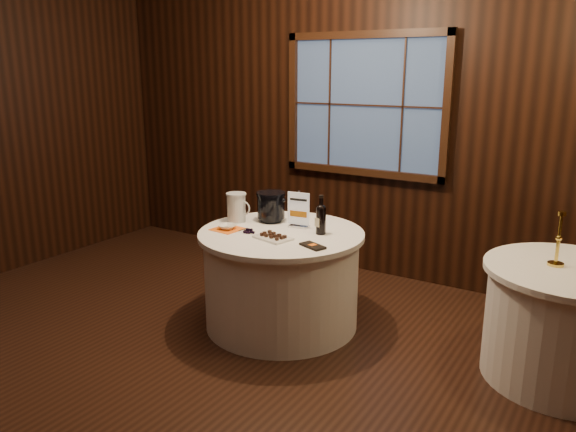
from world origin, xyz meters
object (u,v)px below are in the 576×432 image
Objects in this scene: port_bottle_left at (321,217)px; ice_bucket at (271,206)px; chocolate_box at (313,246)px; glass_pitcher at (237,207)px; cracker_bowl at (227,227)px; grape_bunch at (249,231)px; brass_candlestick at (558,246)px; chocolate_plate at (273,237)px; sign_stand at (299,215)px; side_table at (566,324)px; port_bottle_right at (321,217)px; main_table at (281,278)px.

port_bottle_left reaches higher than ice_bucket.
chocolate_box is 0.82× the size of glass_pitcher.
ice_bucket is at bearing 67.89° from cracker_bowl.
grape_bunch is (-0.58, 0.03, 0.01)m from chocolate_box.
brass_candlestick reaches higher than chocolate_box.
ice_bucket is at bearing 125.48° from chocolate_plate.
glass_pitcher is at bearing -175.55° from sign_stand.
glass_pitcher is (-2.47, -0.24, 0.50)m from side_table.
port_bottle_right reaches higher than glass_pitcher.
port_bottle_right is 1.24× the size of ice_bucket.
side_table is at bearing 38.70° from chocolate_box.
glass_pitcher is at bearing -147.57° from ice_bucket.
brass_candlestick reaches higher than glass_pitcher.
port_bottle_left is 0.99× the size of port_bottle_right.
port_bottle_left is 0.84× the size of brass_candlestick.
ice_bucket is 0.76m from chocolate_box.
grape_bunch is (0.05, -0.38, -0.11)m from ice_bucket.
sign_stand is 0.99× the size of port_bottle_left.
port_bottle_left is 1.54× the size of chocolate_box.
port_bottle_left reaches higher than main_table.
cracker_bowl is (-0.44, -0.35, -0.08)m from sign_stand.
ice_bucket reaches higher than chocolate_box.
grape_bunch is at bearing -167.83° from side_table.
port_bottle_right is (0.23, -0.07, 0.03)m from sign_stand.
port_bottle_left is at bearing -173.83° from brass_candlestick.
chocolate_plate is at bearing -98.02° from sign_stand.
port_bottle_right reaches higher than chocolate_plate.
sign_stand is at bearing 159.24° from port_bottle_left.
brass_candlestick reaches higher than port_bottle_right.
port_bottle_right reaches higher than chocolate_box.
sign_stand is 1.85m from brass_candlestick.
glass_pitcher is (-0.52, 0.25, 0.10)m from chocolate_plate.
sign_stand is at bearing 38.19° from cracker_bowl.
port_bottle_left is at bearing 119.97° from port_bottle_right.
sign_stand is (0.05, 0.17, 0.48)m from main_table.
glass_pitcher is 1.77× the size of cracker_bowl.
chocolate_box is at bearing -2.11° from chocolate_plate.
glass_pitcher is at bearing 176.98° from port_bottle_left.
cracker_bowl is (0.08, -0.23, -0.10)m from glass_pitcher.
brass_candlestick is at bearing 12.62° from grape_bunch.
cracker_bowl is at bearing -168.83° from side_table.
glass_pitcher is 0.66× the size of brass_candlestick.
brass_candlestick is at bearing -1.55° from port_bottle_left.
cracker_bowl is at bearing -137.19° from port_bottle_right.
main_table is 0.59m from cracker_bowl.
sign_stand is at bearing -176.31° from side_table.
chocolate_box is at bearing -162.56° from side_table.
grape_bunch is (-0.24, 0.02, 0.00)m from chocolate_plate.
port_bottle_left is at bearing 23.49° from cracker_bowl.
ice_bucket reaches higher than main_table.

